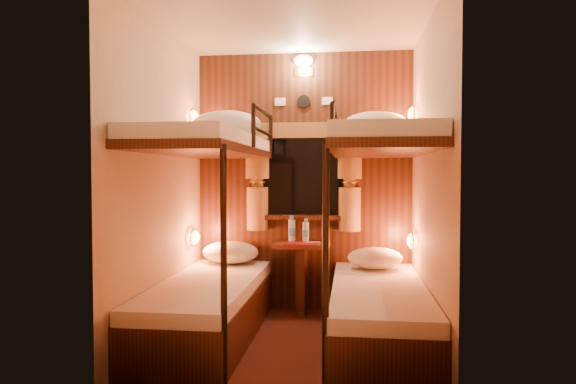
# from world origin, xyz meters

# --- Properties ---
(floor) EXTENTS (2.10, 2.10, 0.00)m
(floor) POSITION_xyz_m (0.00, 0.00, 0.00)
(floor) COLOR black
(floor) RESTS_ON ground
(ceiling) EXTENTS (2.10, 2.10, 0.00)m
(ceiling) POSITION_xyz_m (0.00, 0.00, 2.40)
(ceiling) COLOR silver
(ceiling) RESTS_ON wall_back
(wall_back) EXTENTS (2.40, 0.00, 2.40)m
(wall_back) POSITION_xyz_m (0.00, 1.05, 1.20)
(wall_back) COLOR #C6B293
(wall_back) RESTS_ON floor
(wall_front) EXTENTS (2.40, 0.00, 2.40)m
(wall_front) POSITION_xyz_m (0.00, -1.05, 1.20)
(wall_front) COLOR #C6B293
(wall_front) RESTS_ON floor
(wall_left) EXTENTS (0.00, 2.40, 2.40)m
(wall_left) POSITION_xyz_m (-1.00, 0.00, 1.20)
(wall_left) COLOR #C6B293
(wall_left) RESTS_ON floor
(wall_right) EXTENTS (0.00, 2.40, 2.40)m
(wall_right) POSITION_xyz_m (1.00, 0.00, 1.20)
(wall_right) COLOR #C6B293
(wall_right) RESTS_ON floor
(back_panel) EXTENTS (2.00, 0.03, 2.40)m
(back_panel) POSITION_xyz_m (0.00, 1.04, 1.20)
(back_panel) COLOR black
(back_panel) RESTS_ON floor
(bunk_left) EXTENTS (0.72, 1.90, 1.82)m
(bunk_left) POSITION_xyz_m (-0.65, 0.07, 0.56)
(bunk_left) COLOR black
(bunk_left) RESTS_ON floor
(bunk_right) EXTENTS (0.72, 1.90, 1.82)m
(bunk_right) POSITION_xyz_m (0.65, 0.07, 0.56)
(bunk_right) COLOR black
(bunk_right) RESTS_ON floor
(window) EXTENTS (1.00, 0.12, 0.79)m
(window) POSITION_xyz_m (0.00, 1.00, 1.18)
(window) COLOR black
(window) RESTS_ON back_panel
(curtains) EXTENTS (1.10, 0.22, 1.00)m
(curtains) POSITION_xyz_m (0.00, 0.97, 1.26)
(curtains) COLOR olive
(curtains) RESTS_ON back_panel
(back_fixtures) EXTENTS (0.54, 0.09, 0.48)m
(back_fixtures) POSITION_xyz_m (0.00, 1.00, 2.25)
(back_fixtures) COLOR black
(back_fixtures) RESTS_ON back_panel
(reading_lamps) EXTENTS (2.00, 0.20, 1.25)m
(reading_lamps) POSITION_xyz_m (-0.00, 0.70, 1.24)
(reading_lamps) COLOR #F85D25
(reading_lamps) RESTS_ON wall_left
(table) EXTENTS (0.50, 0.34, 0.66)m
(table) POSITION_xyz_m (0.00, 0.85, 0.41)
(table) COLOR #5A1714
(table) RESTS_ON floor
(bottle_left) EXTENTS (0.07, 0.07, 0.24)m
(bottle_left) POSITION_xyz_m (-0.10, 0.91, 0.75)
(bottle_left) COLOR #99BFE5
(bottle_left) RESTS_ON table
(bottle_right) EXTENTS (0.06, 0.06, 0.22)m
(bottle_right) POSITION_xyz_m (0.03, 0.90, 0.74)
(bottle_right) COLOR #99BFE5
(bottle_right) RESTS_ON table
(sachet_a) EXTENTS (0.10, 0.08, 0.01)m
(sachet_a) POSITION_xyz_m (0.12, 0.88, 0.65)
(sachet_a) COLOR silver
(sachet_a) RESTS_ON table
(sachet_b) EXTENTS (0.09, 0.08, 0.01)m
(sachet_b) POSITION_xyz_m (0.08, 0.86, 0.65)
(sachet_b) COLOR silver
(sachet_b) RESTS_ON table
(pillow_lower_left) EXTENTS (0.52, 0.37, 0.20)m
(pillow_lower_left) POSITION_xyz_m (-0.65, 0.80, 0.56)
(pillow_lower_left) COLOR white
(pillow_lower_left) RESTS_ON bunk_left
(pillow_lower_right) EXTENTS (0.47, 0.34, 0.19)m
(pillow_lower_right) POSITION_xyz_m (0.65, 0.69, 0.55)
(pillow_lower_right) COLOR white
(pillow_lower_right) RESTS_ON bunk_right
(pillow_upper_left) EXTENTS (0.62, 0.44, 0.24)m
(pillow_upper_left) POSITION_xyz_m (-0.65, 0.67, 1.71)
(pillow_upper_left) COLOR white
(pillow_upper_left) RESTS_ON bunk_left
(pillow_upper_right) EXTENTS (0.57, 0.41, 0.22)m
(pillow_upper_right) POSITION_xyz_m (0.65, 0.73, 1.70)
(pillow_upper_right) COLOR white
(pillow_upper_right) RESTS_ON bunk_right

